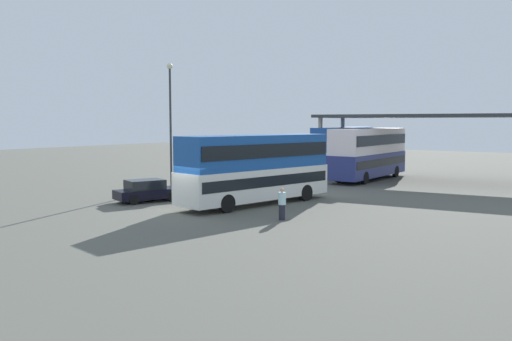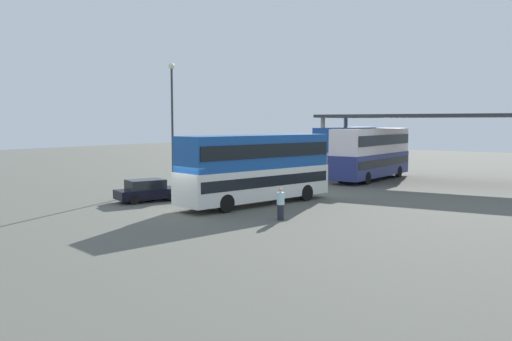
% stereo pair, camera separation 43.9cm
% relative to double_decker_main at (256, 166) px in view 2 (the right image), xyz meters
% --- Properties ---
extents(ground_plane, '(140.00, 140.00, 0.00)m').
position_rel_double_decker_main_xyz_m(ground_plane, '(-1.09, -4.44, -2.24)').
color(ground_plane, '#57584F').
extents(double_decker_main, '(4.58, 10.52, 4.08)m').
position_rel_double_decker_main_xyz_m(double_decker_main, '(0.00, 0.00, 0.00)').
color(double_decker_main, white).
rests_on(double_decker_main, ground_plane).
extents(parked_hatchback, '(3.01, 4.28, 1.35)m').
position_rel_double_decker_main_xyz_m(parked_hatchback, '(-6.06, -2.90, -1.57)').
color(parked_hatchback, black).
rests_on(parked_hatchback, ground_plane).
extents(double_decker_near_canopy, '(3.96, 11.77, 4.35)m').
position_rel_double_decker_main_xyz_m(double_decker_near_canopy, '(-3.59, 19.95, 0.14)').
color(double_decker_near_canopy, silver).
rests_on(double_decker_near_canopy, ground_plane).
extents(double_decker_mid_row, '(2.73, 10.75, 4.30)m').
position_rel_double_decker_main_xyz_m(double_decker_mid_row, '(0.33, 16.36, 0.11)').
color(double_decker_mid_row, navy).
rests_on(double_decker_mid_row, ground_plane).
extents(depot_canopy, '(19.69, 8.49, 5.46)m').
position_rel_double_decker_main_xyz_m(depot_canopy, '(5.41, 18.06, 2.88)').
color(depot_canopy, '#33353A').
rests_on(depot_canopy, ground_plane).
extents(lamppost_tall, '(0.44, 0.44, 9.14)m').
position_rel_double_decker_main_xyz_m(lamppost_tall, '(-9.87, 3.27, 3.39)').
color(lamppost_tall, '#33353A').
rests_on(lamppost_tall, ground_plane).
extents(pedestrian_waiting, '(0.38, 0.38, 1.60)m').
position_rel_double_decker_main_xyz_m(pedestrian_waiting, '(3.90, -3.46, -1.45)').
color(pedestrian_waiting, '#262633').
rests_on(pedestrian_waiting, ground_plane).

